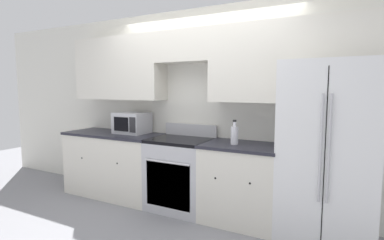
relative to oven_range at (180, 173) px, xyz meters
name	(u,v)px	position (x,y,z in m)	size (l,w,h in m)	color
ground_plane	(180,220)	(0.17, -0.31, -0.46)	(12.00, 12.00, 0.00)	gray
wall_back	(202,88)	(0.18, 0.26, 1.10)	(8.00, 0.39, 2.60)	silver
lower_cabinets_left	(115,164)	(-1.11, 0.00, 0.00)	(1.47, 0.64, 0.92)	silver
lower_cabinets_right	(241,183)	(0.82, 0.00, 0.00)	(0.89, 0.64, 0.92)	silver
oven_range	(180,173)	(0.00, 0.00, 0.00)	(0.77, 0.65, 1.08)	#B7B7BC
refrigerator	(327,151)	(1.71, 0.03, 0.45)	(0.92, 0.72, 1.83)	white
microwave	(132,123)	(-0.85, 0.10, 0.60)	(0.45, 0.38, 0.30)	#B7B7BC
bottle	(234,135)	(0.74, -0.04, 0.57)	(0.09, 0.09, 0.28)	silver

